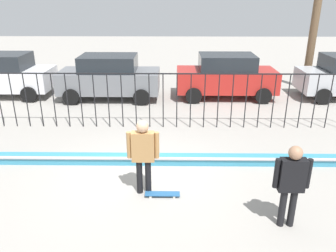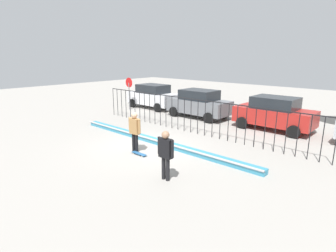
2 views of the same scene
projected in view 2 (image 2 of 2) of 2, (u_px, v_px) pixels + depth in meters
name	position (u px, v px, depth m)	size (l,w,h in m)	color
ground_plane	(145.00, 147.00, 12.84)	(60.00, 60.00, 0.00)	#9E9991
bowl_coping_ledge	(156.00, 141.00, 13.34)	(11.00, 0.41, 0.27)	teal
perimeter_fence	(191.00, 112.00, 15.01)	(14.04, 0.04, 1.90)	black
skateboarder	(135.00, 128.00, 11.97)	(0.73, 0.27, 1.80)	black
skateboard	(139.00, 154.00, 11.83)	(0.80, 0.20, 0.07)	#26598C
camera_operator	(166.00, 151.00, 9.24)	(0.70, 0.26, 1.74)	black
parked_car_white	(153.00, 96.00, 22.18)	(4.30, 2.12, 1.90)	silver
parked_car_gray	(199.00, 103.00, 18.79)	(4.30, 2.12, 1.90)	slate
parked_car_red	(274.00, 113.00, 15.64)	(4.30, 2.12, 1.90)	#B2231E
stop_sign	(129.00, 89.00, 21.34)	(0.76, 0.07, 2.50)	slate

